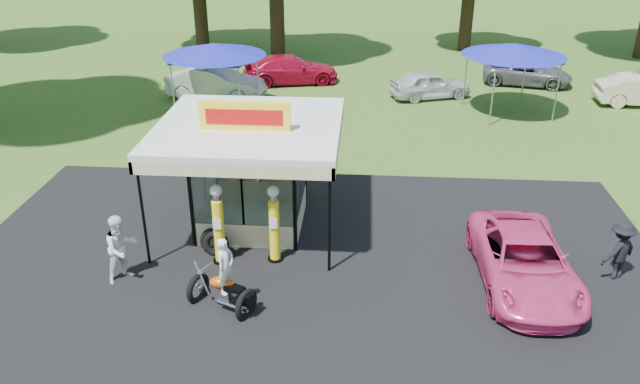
# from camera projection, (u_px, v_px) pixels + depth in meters

# --- Properties ---
(ground) EXTENTS (120.00, 120.00, 0.00)m
(ground) POSITION_uv_depth(u_px,v_px,m) (300.00, 325.00, 15.18)
(ground) COLOR #37581B
(ground) RESTS_ON ground
(asphalt_apron) EXTENTS (20.00, 14.00, 0.04)m
(asphalt_apron) POSITION_uv_depth(u_px,v_px,m) (308.00, 279.00, 16.96)
(asphalt_apron) COLOR black
(asphalt_apron) RESTS_ON ground
(gas_station_kiosk) EXTENTS (5.40, 5.40, 4.18)m
(gas_station_kiosk) POSITION_uv_depth(u_px,v_px,m) (251.00, 173.00, 19.02)
(gas_station_kiosk) COLOR white
(gas_station_kiosk) RESTS_ON ground
(gas_pump_left) EXTENTS (0.45, 0.45, 2.43)m
(gas_pump_left) POSITION_uv_depth(u_px,v_px,m) (219.00, 226.00, 17.25)
(gas_pump_left) COLOR black
(gas_pump_left) RESTS_ON ground
(gas_pump_right) EXTENTS (0.44, 0.44, 2.36)m
(gas_pump_right) POSITION_uv_depth(u_px,v_px,m) (274.00, 226.00, 17.36)
(gas_pump_right) COLOR black
(gas_pump_right) RESTS_ON ground
(motorcycle) EXTENTS (1.87, 1.45, 2.13)m
(motorcycle) POSITION_uv_depth(u_px,v_px,m) (224.00, 281.00, 15.42)
(motorcycle) COLOR black
(motorcycle) RESTS_ON ground
(spare_tires) EXTENTS (0.93, 0.57, 0.79)m
(spare_tires) POSITION_uv_depth(u_px,v_px,m) (215.00, 242.00, 18.01)
(spare_tires) COLOR black
(spare_tires) RESTS_ON ground
(kiosk_car) EXTENTS (2.82, 1.13, 0.96)m
(kiosk_car) POSITION_uv_depth(u_px,v_px,m) (264.00, 181.00, 21.57)
(kiosk_car) COLOR yellow
(kiosk_car) RESTS_ON ground
(pink_sedan) EXTENTS (2.46, 5.11, 1.40)m
(pink_sedan) POSITION_uv_depth(u_px,v_px,m) (524.00, 261.00, 16.50)
(pink_sedan) COLOR #EF4084
(pink_sedan) RESTS_ON ground
(spectator_west) EXTENTS (1.15, 1.18, 1.92)m
(spectator_west) POSITION_uv_depth(u_px,v_px,m) (121.00, 248.00, 16.60)
(spectator_west) COLOR white
(spectator_west) RESTS_ON ground
(spectator_east_a) EXTENTS (1.27, 1.13, 1.71)m
(spectator_east_a) POSITION_uv_depth(u_px,v_px,m) (619.00, 251.00, 16.68)
(spectator_east_a) COLOR black
(spectator_east_a) RESTS_ON ground
(bg_car_a) EXTENTS (5.11, 2.36, 1.62)m
(bg_car_a) POSITION_uv_depth(u_px,v_px,m) (216.00, 83.00, 31.47)
(bg_car_a) COLOR silver
(bg_car_a) RESTS_ON ground
(bg_car_b) EXTENTS (5.54, 3.27, 1.51)m
(bg_car_b) POSITION_uv_depth(u_px,v_px,m) (290.00, 69.00, 34.07)
(bg_car_b) COLOR #B50D2C
(bg_car_b) RESTS_ON ground
(bg_car_c) EXTENTS (4.38, 2.86, 1.39)m
(bg_car_c) POSITION_uv_depth(u_px,v_px,m) (430.00, 85.00, 31.63)
(bg_car_c) COLOR silver
(bg_car_c) RESTS_ON ground
(bg_car_d) EXTENTS (5.04, 3.11, 1.30)m
(bg_car_d) POSITION_uv_depth(u_px,v_px,m) (527.00, 73.00, 33.85)
(bg_car_d) COLOR slate
(bg_car_d) RESTS_ON ground
(tent_west) EXTENTS (4.73, 4.73, 3.31)m
(tent_west) POSITION_uv_depth(u_px,v_px,m) (214.00, 50.00, 28.48)
(tent_west) COLOR gray
(tent_west) RESTS_ON ground
(tent_east) EXTENTS (4.73, 4.73, 3.31)m
(tent_east) POSITION_uv_depth(u_px,v_px,m) (514.00, 50.00, 28.47)
(tent_east) COLOR gray
(tent_east) RESTS_ON ground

